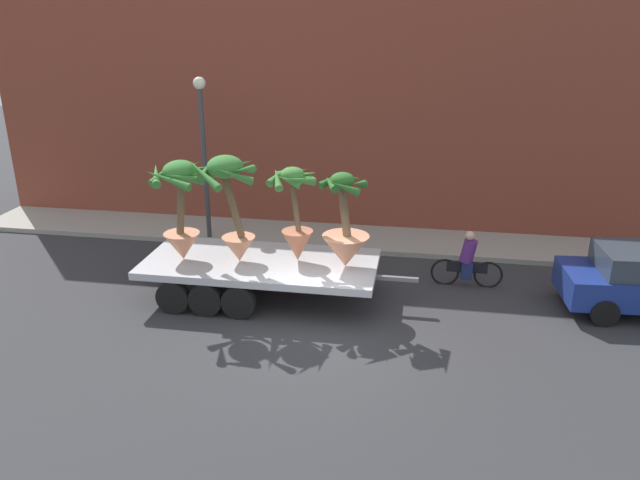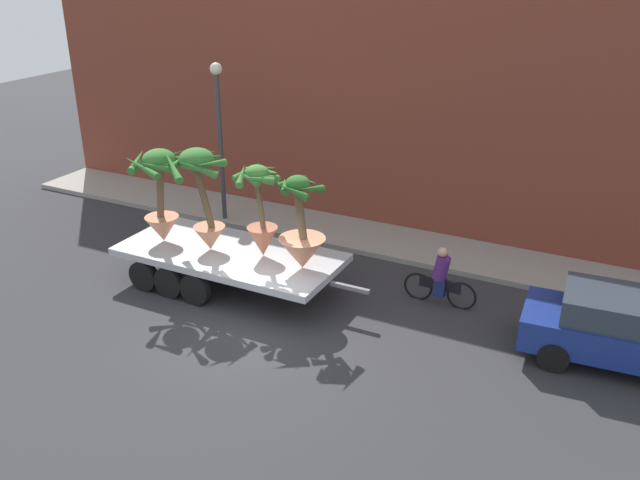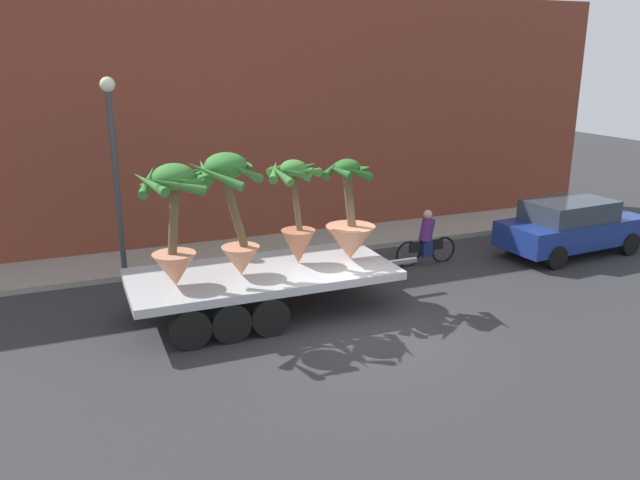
{
  "view_description": "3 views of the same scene",
  "coord_description": "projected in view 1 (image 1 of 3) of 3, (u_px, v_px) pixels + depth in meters",
  "views": [
    {
      "loc": [
        2.14,
        -11.68,
        6.77
      ],
      "look_at": [
        -0.16,
        1.85,
        1.58
      ],
      "focal_mm": 34.4,
      "sensor_mm": 36.0,
      "label": 1
    },
    {
      "loc": [
        7.47,
        -11.05,
        8.16
      ],
      "look_at": [
        0.5,
        2.65,
        1.37
      ],
      "focal_mm": 38.01,
      "sensor_mm": 36.0,
      "label": 2
    },
    {
      "loc": [
        -5.4,
        -10.66,
        5.48
      ],
      "look_at": [
        0.07,
        2.63,
        1.24
      ],
      "focal_mm": 35.43,
      "sensor_mm": 36.0,
      "label": 3
    }
  ],
  "objects": [
    {
      "name": "street_lamp",
      "position": [
        203.0,
        138.0,
        17.91
      ],
      "size": [
        0.36,
        0.36,
        4.83
      ],
      "color": "#383D42",
      "rests_on": "sidewalk"
    },
    {
      "name": "potted_palm_middle",
      "position": [
        296.0,
        217.0,
        14.68
      ],
      "size": [
        1.26,
        1.28,
        2.34
      ],
      "color": "#B26647",
      "rests_on": "flatbed_trailer"
    },
    {
      "name": "flatbed_trailer",
      "position": [
        252.0,
        267.0,
        15.17
      ],
      "size": [
        6.72,
        2.62,
        0.98
      ],
      "color": "#B7BABF",
      "rests_on": "ground"
    },
    {
      "name": "sidewalk",
      "position": [
        348.0,
        238.0,
        19.1
      ],
      "size": [
        24.0,
        2.2,
        0.15
      ],
      "primitive_type": "cube",
      "color": "gray",
      "rests_on": "ground"
    },
    {
      "name": "building_facade",
      "position": [
        357.0,
        115.0,
        19.42
      ],
      "size": [
        24.0,
        1.2,
        7.22
      ],
      "primitive_type": "cube",
      "color": "brown",
      "rests_on": "ground"
    },
    {
      "name": "potted_palm_front",
      "position": [
        181.0,
        206.0,
        14.65
      ],
      "size": [
        1.59,
        1.58,
        2.49
      ],
      "color": "tan",
      "rests_on": "flatbed_trailer"
    },
    {
      "name": "ground_plane",
      "position": [
        313.0,
        337.0,
        13.5
      ],
      "size": [
        60.0,
        60.0,
        0.0
      ],
      "primitive_type": "plane",
      "color": "#2D2D30"
    },
    {
      "name": "potted_palm_rear",
      "position": [
        231.0,
        201.0,
        14.5
      ],
      "size": [
        1.66,
        1.62,
        2.62
      ],
      "color": "tan",
      "rests_on": "flatbed_trailer"
    },
    {
      "name": "potted_palm_extra",
      "position": [
        345.0,
        236.0,
        14.46
      ],
      "size": [
        1.27,
        1.17,
        2.31
      ],
      "color": "tan",
      "rests_on": "flatbed_trailer"
    },
    {
      "name": "cyclist",
      "position": [
        467.0,
        262.0,
        15.77
      ],
      "size": [
        1.84,
        0.34,
        1.54
      ],
      "color": "black",
      "rests_on": "ground"
    }
  ]
}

